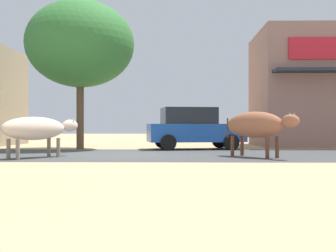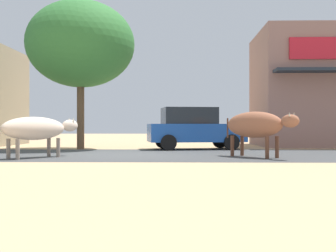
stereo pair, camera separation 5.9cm
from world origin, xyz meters
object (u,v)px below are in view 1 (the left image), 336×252
(roadside_tree, at_px, (80,44))
(pedestrian_by_shop, at_px, (272,125))
(parked_hatchback_car, at_px, (193,128))
(cow_near_brown, at_px, (36,129))
(cow_far_dark, at_px, (256,125))

(roadside_tree, relative_size, pedestrian_by_shop, 3.66)
(parked_hatchback_car, relative_size, pedestrian_by_shop, 2.45)
(parked_hatchback_car, relative_size, cow_near_brown, 1.71)
(roadside_tree, xyz_separation_m, pedestrian_by_shop, (7.88, 1.35, -3.23))
(cow_far_dark, bearing_deg, pedestrian_by_shop, 73.50)
(parked_hatchback_car, height_order, cow_near_brown, parked_hatchback_car)
(cow_near_brown, xyz_separation_m, cow_far_dark, (6.31, 0.42, 0.11))
(cow_far_dark, bearing_deg, cow_near_brown, -176.15)
(cow_near_brown, height_order, cow_far_dark, cow_far_dark)
(roadside_tree, xyz_separation_m, cow_far_dark, (6.15, -4.49, -3.23))
(parked_hatchback_car, bearing_deg, cow_far_dark, -69.64)
(parked_hatchback_car, bearing_deg, pedestrian_by_shop, 21.99)
(roadside_tree, height_order, cow_near_brown, roadside_tree)
(roadside_tree, height_order, cow_far_dark, roadside_tree)
(roadside_tree, distance_m, parked_hatchback_car, 5.59)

